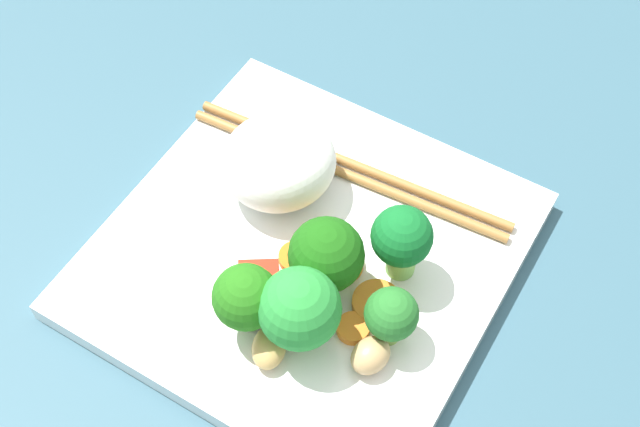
{
  "coord_description": "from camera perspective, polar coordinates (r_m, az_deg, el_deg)",
  "views": [
    {
      "loc": [
        16.71,
        -26.11,
        50.3
      ],
      "look_at": [
        0.1,
        1.7,
        3.59
      ],
      "focal_mm": 48.54,
      "sensor_mm": 36.0,
      "label": 1
    }
  ],
  "objects": [
    {
      "name": "carrot_slice_0",
      "position": [
        0.57,
        -1.89,
        -2.76
      ],
      "size": [
        3.28,
        3.28,
        0.59
      ],
      "primitive_type": "cylinder",
      "rotation": [
        0.0,
        0.0,
        5.22
      ],
      "color": "orange",
      "rests_on": "square_plate"
    },
    {
      "name": "ground_plane",
      "position": [
        0.6,
        -0.92,
        -3.61
      ],
      "size": [
        110.0,
        110.0,
        2.0
      ],
      "primitive_type": "cube",
      "color": "#325666"
    },
    {
      "name": "square_plate",
      "position": [
        0.58,
        -0.94,
        -2.7
      ],
      "size": [
        25.77,
        25.77,
        1.59
      ],
      "primitive_type": "cube",
      "rotation": [
        0.0,
        0.0,
        0.0
      ],
      "color": "white",
      "rests_on": "ground_plane"
    },
    {
      "name": "carrot_slice_2",
      "position": [
        0.57,
        1.69,
        -2.97
      ],
      "size": [
        4.02,
        4.02,
        0.56
      ],
      "primitive_type": "cylinder",
      "rotation": [
        0.0,
        0.0,
        0.77
      ],
      "color": "orange",
      "rests_on": "square_plate"
    },
    {
      "name": "carrot_slice_5",
      "position": [
        0.58,
        0.49,
        -1.48
      ],
      "size": [
        2.85,
        2.85,
        0.42
      ],
      "primitive_type": "cylinder",
      "rotation": [
        0.0,
        0.0,
        2.81
      ],
      "color": "orange",
      "rests_on": "square_plate"
    },
    {
      "name": "chicken_piece_1",
      "position": [
        0.53,
        3.35,
        -9.32
      ],
      "size": [
        2.74,
        3.13,
        2.06
      ],
      "primitive_type": "ellipsoid",
      "rotation": [
        0.0,
        0.0,
        1.33
      ],
      "color": "tan",
      "rests_on": "square_plate"
    },
    {
      "name": "carrot_slice_4",
      "position": [
        0.55,
        -1.62,
        -5.62
      ],
      "size": [
        2.75,
        2.75,
        0.77
      ],
      "primitive_type": "cylinder",
      "rotation": [
        0.0,
        0.0,
        1.69
      ],
      "color": "orange",
      "rests_on": "square_plate"
    },
    {
      "name": "carrot_slice_3",
      "position": [
        0.55,
        3.76,
        -5.91
      ],
      "size": [
        3.61,
        3.61,
        0.72
      ],
      "primitive_type": "cylinder",
      "rotation": [
        0.0,
        0.0,
        0.15
      ],
      "color": "orange",
      "rests_on": "square_plate"
    },
    {
      "name": "broccoli_floret_1",
      "position": [
        0.53,
        0.42,
        -2.82
      ],
      "size": [
        4.79,
        4.79,
        6.18
      ],
      "color": "#80B755",
      "rests_on": "square_plate"
    },
    {
      "name": "broccoli_floret_2",
      "position": [
        0.51,
        -1.36,
        -6.34
      ],
      "size": [
        5.05,
        5.05,
        6.5
      ],
      "color": "#76BC5E",
      "rests_on": "square_plate"
    },
    {
      "name": "chicken_piece_0",
      "position": [
        0.53,
        -3.37,
        -8.8
      ],
      "size": [
        3.06,
        3.52,
        1.7
      ],
      "primitive_type": "ellipsoid",
      "rotation": [
        0.0,
        0.0,
        5.1
      ],
      "color": "tan",
      "rests_on": "square_plate"
    },
    {
      "name": "broccoli_floret_0",
      "position": [
        0.52,
        -5.16,
        -5.41
      ],
      "size": [
        4.11,
        4.11,
        5.76
      ],
      "color": "#74AF53",
      "rests_on": "square_plate"
    },
    {
      "name": "rice_mound",
      "position": [
        0.58,
        -2.75,
        3.43
      ],
      "size": [
        10.83,
        10.86,
        5.7
      ],
      "primitive_type": "ellipsoid",
      "rotation": [
        0.0,
        0.0,
        4.01
      ],
      "color": "white",
      "rests_on": "square_plate"
    },
    {
      "name": "carrot_slice_1",
      "position": [
        0.54,
        2.2,
        -7.57
      ],
      "size": [
        2.44,
        2.44,
        0.67
      ],
      "primitive_type": "cylinder",
      "rotation": [
        0.0,
        0.0,
        4.53
      ],
      "color": "orange",
      "rests_on": "square_plate"
    },
    {
      "name": "pepper_chunk_0",
      "position": [
        0.55,
        -4.04,
        -4.91
      ],
      "size": [
        3.86,
        4.02,
        1.9
      ],
      "primitive_type": "cube",
      "rotation": [
        0.0,
        0.0,
        5.29
      ],
      "color": "red",
      "rests_on": "square_plate"
    },
    {
      "name": "chopstick_pair",
      "position": [
        0.61,
        1.87,
        2.98
      ],
      "size": [
        24.36,
        3.32,
        0.68
      ],
      "rotation": [
        0.0,
        0.0,
        3.21
      ],
      "color": "#A06E37",
      "rests_on": "square_plate"
    },
    {
      "name": "broccoli_floret_4",
      "position": [
        0.52,
        4.73,
        -6.7
      ],
      "size": [
        3.34,
        3.34,
        4.65
      ],
      "color": "#82B64C",
      "rests_on": "square_plate"
    },
    {
      "name": "broccoli_floret_3",
      "position": [
        0.54,
        5.42,
        -1.74
      ],
      "size": [
        3.93,
        3.93,
        6.27
      ],
      "color": "#79B752",
      "rests_on": "square_plate"
    }
  ]
}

